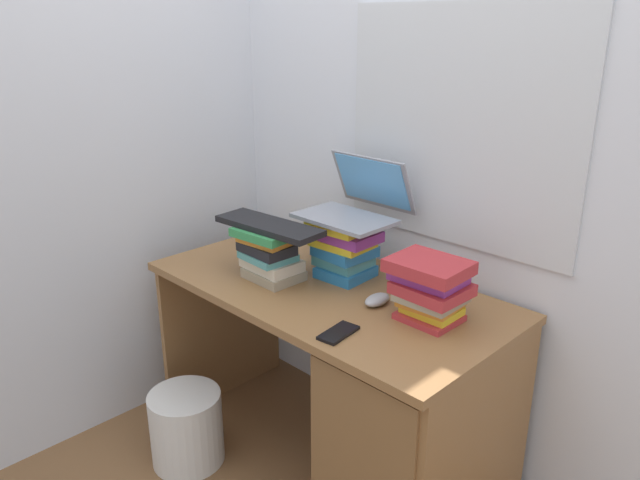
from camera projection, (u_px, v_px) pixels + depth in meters
name	position (u px, v px, depth m)	size (l,w,h in m)	color
ground_plane	(327.00, 455.00, 2.42)	(6.00, 6.00, 0.00)	brown
wall_back	(401.00, 113.00, 2.24)	(6.00, 0.06, 2.60)	silver
wall_left	(183.00, 101.00, 2.55)	(0.05, 6.00, 2.60)	silver
desk	(392.00, 407.00, 2.05)	(1.31, 0.67, 0.73)	olive
book_stack_tall	(344.00, 247.00, 2.23)	(0.24, 0.20, 0.22)	#2672B2
book_stack_keyboard_riser	(270.00, 253.00, 2.22)	(0.23, 0.20, 0.19)	gray
book_stack_side	(430.00, 287.00, 1.91)	(0.24, 0.20, 0.20)	#B22D33
laptop	(356.00, 203.00, 2.22)	(0.34, 0.31, 0.22)	gray
keyboard	(269.00, 226.00, 2.18)	(0.42, 0.14, 0.02)	black
computer_mouse	(377.00, 300.00, 2.03)	(0.06, 0.10, 0.04)	#A5A8AD
mug	(256.00, 236.00, 2.55)	(0.11, 0.08, 0.09)	white
cell_phone	(338.00, 333.00, 1.85)	(0.07, 0.14, 0.01)	black
wastebasket	(187.00, 428.00, 2.35)	(0.28, 0.28, 0.29)	silver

